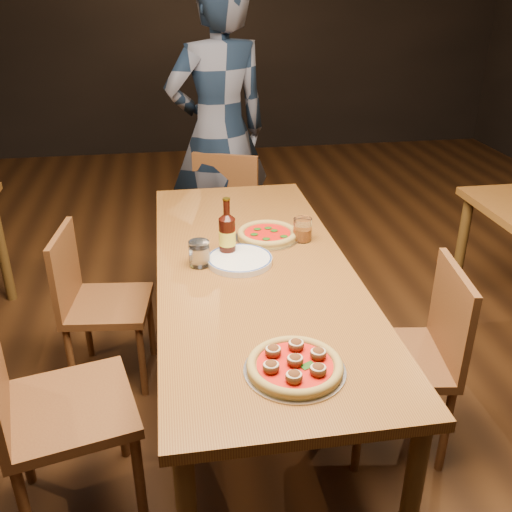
{
  "coord_description": "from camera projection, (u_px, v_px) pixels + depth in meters",
  "views": [
    {
      "loc": [
        -0.32,
        -2.09,
        1.83
      ],
      "look_at": [
        0.0,
        -0.05,
        0.82
      ],
      "focal_mm": 40.0,
      "sensor_mm": 36.0,
      "label": 1
    }
  ],
  "objects": [
    {
      "name": "pizza_meatball",
      "position": [
        295.0,
        365.0,
        1.73
      ],
      "size": [
        0.31,
        0.31,
        0.06
      ],
      "rotation": [
        0.0,
        0.0,
        0.0
      ],
      "color": "#B7B7BF",
      "rests_on": "table_main"
    },
    {
      "name": "ground",
      "position": [
        254.0,
        406.0,
        2.7
      ],
      "size": [
        9.0,
        9.0,
        0.0
      ],
      "primitive_type": "plane",
      "color": "black"
    },
    {
      "name": "beer_bottle",
      "position": [
        227.0,
        236.0,
        2.42
      ],
      "size": [
        0.07,
        0.07,
        0.26
      ],
      "rotation": [
        0.0,
        0.0,
        0.23
      ],
      "color": "black",
      "rests_on": "table_main"
    },
    {
      "name": "pizza_margherita",
      "position": [
        267.0,
        234.0,
        2.62
      ],
      "size": [
        0.3,
        0.3,
        0.04
      ],
      "rotation": [
        0.0,
        0.0,
        0.28
      ],
      "color": "#B7B7BF",
      "rests_on": "table_main"
    },
    {
      "name": "chair_main_sw",
      "position": [
        108.0,
        304.0,
        2.75
      ],
      "size": [
        0.43,
        0.43,
        0.83
      ],
      "primitive_type": null,
      "rotation": [
        0.0,
        0.0,
        1.45
      ],
      "color": "#562C16",
      "rests_on": "ground"
    },
    {
      "name": "chair_end",
      "position": [
        218.0,
        228.0,
        3.5
      ],
      "size": [
        0.54,
        0.54,
        0.89
      ],
      "primitive_type": null,
      "rotation": [
        0.0,
        0.0,
        -0.39
      ],
      "color": "#562C16",
      "rests_on": "ground"
    },
    {
      "name": "water_glass",
      "position": [
        199.0,
        254.0,
        2.35
      ],
      "size": [
        0.09,
        0.09,
        0.11
      ],
      "primitive_type": "cylinder",
      "color": "white",
      "rests_on": "table_main"
    },
    {
      "name": "chair_main_e",
      "position": [
        398.0,
        357.0,
        2.33
      ],
      "size": [
        0.46,
        0.46,
        0.87
      ],
      "primitive_type": null,
      "rotation": [
        0.0,
        0.0,
        -1.72
      ],
      "color": "#562C16",
      "rests_on": "ground"
    },
    {
      "name": "plate_stack",
      "position": [
        240.0,
        260.0,
        2.39
      ],
      "size": [
        0.27,
        0.27,
        0.03
      ],
      "primitive_type": "cylinder",
      "color": "white",
      "rests_on": "table_main"
    },
    {
      "name": "amber_glass",
      "position": [
        302.0,
        229.0,
        2.58
      ],
      "size": [
        0.08,
        0.08,
        0.11
      ],
      "primitive_type": "cylinder",
      "color": "#A14E12",
      "rests_on": "table_main"
    },
    {
      "name": "diner",
      "position": [
        219.0,
        134.0,
        3.61
      ],
      "size": [
        0.79,
        0.63,
        1.88
      ],
      "primitive_type": "imported",
      "rotation": [
        0.0,
        0.0,
        3.44
      ],
      "color": "black",
      "rests_on": "ground"
    },
    {
      "name": "table_main",
      "position": [
        254.0,
        281.0,
        2.4
      ],
      "size": [
        0.8,
        2.0,
        0.75
      ],
      "color": "brown",
      "rests_on": "ground"
    },
    {
      "name": "chair_main_nw",
      "position": [
        69.0,
        407.0,
        2.0
      ],
      "size": [
        0.53,
        0.53,
        0.95
      ],
      "primitive_type": null,
      "rotation": [
        0.0,
        0.0,
        1.8
      ],
      "color": "#562C16",
      "rests_on": "ground"
    }
  ]
}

